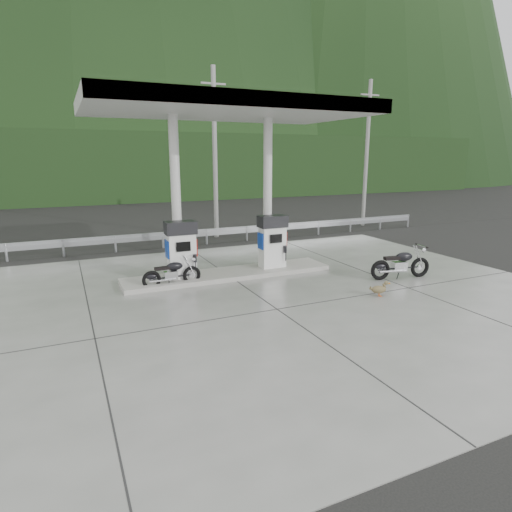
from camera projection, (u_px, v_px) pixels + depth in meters
name	position (u px, v px, depth m)	size (l,w,h in m)	color
ground	(261.00, 299.00, 12.10)	(160.00, 160.00, 0.00)	black
forecourt_apron	(261.00, 298.00, 12.09)	(18.00, 14.00, 0.02)	slate
pump_island	(229.00, 274.00, 14.29)	(7.00, 1.40, 0.15)	#A2A097
gas_pump_left	(181.00, 250.00, 13.43)	(0.95, 0.55, 1.80)	white
gas_pump_right	(272.00, 241.00, 14.71)	(0.95, 0.55, 1.80)	white
canopy_column_left	(176.00, 197.00, 13.42)	(0.30, 0.30, 5.00)	silver
canopy_column_right	(268.00, 194.00, 14.70)	(0.30, 0.30, 5.00)	silver
canopy_roof	(227.00, 108.00, 13.09)	(8.50, 5.00, 0.40)	silver
guardrail	(185.00, 230.00, 19.03)	(26.00, 0.16, 1.42)	#999CA0
road	(168.00, 233.00, 22.29)	(60.00, 7.00, 0.01)	black
utility_pole_b	(215.00, 155.00, 20.42)	(0.22, 0.22, 8.00)	gray
utility_pole_c	(367.00, 155.00, 24.04)	(0.22, 0.22, 8.00)	gray
tree_band	(118.00, 167.00, 38.01)	(80.00, 6.00, 6.00)	black
forested_hills	(95.00, 183.00, 65.30)	(100.00, 40.00, 140.00)	black
motorcycle_left	(172.00, 273.00, 13.10)	(1.71, 0.54, 0.81)	black
motorcycle_right	(401.00, 264.00, 13.95)	(1.98, 0.63, 0.94)	black
duck	(379.00, 290.00, 12.22)	(0.53, 0.15, 0.38)	brown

